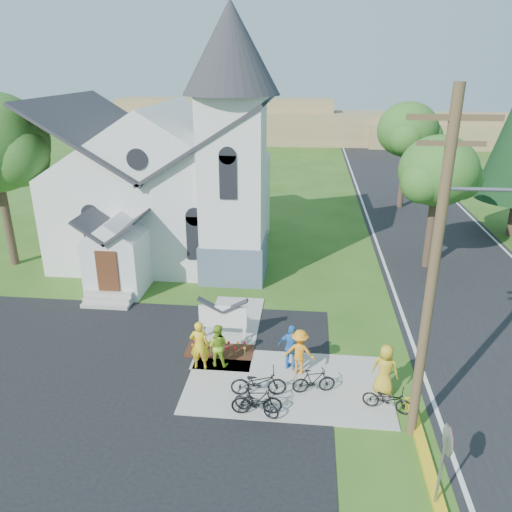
# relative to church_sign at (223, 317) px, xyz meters

# --- Properties ---
(ground) EXTENTS (120.00, 120.00, 0.00)m
(ground) POSITION_rel_church_sign_xyz_m (1.20, -3.20, -1.03)
(ground) COLOR #2D5418
(ground) RESTS_ON ground
(parking_lot) EXTENTS (20.00, 16.00, 0.02)m
(parking_lot) POSITION_rel_church_sign_xyz_m (-5.80, -5.20, -1.02)
(parking_lot) COLOR black
(parking_lot) RESTS_ON ground
(road) EXTENTS (8.00, 90.00, 0.02)m
(road) POSITION_rel_church_sign_xyz_m (11.20, 11.80, -1.02)
(road) COLOR black
(road) RESTS_ON ground
(sidewalk) EXTENTS (7.00, 4.00, 0.05)m
(sidewalk) POSITION_rel_church_sign_xyz_m (2.70, -2.70, -1.00)
(sidewalk) COLOR #ABA59A
(sidewalk) RESTS_ON ground
(church) EXTENTS (12.35, 12.00, 13.00)m
(church) POSITION_rel_church_sign_xyz_m (-4.28, 9.28, 4.22)
(church) COLOR white
(church) RESTS_ON ground
(church_sign) EXTENTS (2.20, 0.40, 1.70)m
(church_sign) POSITION_rel_church_sign_xyz_m (0.00, 0.00, 0.00)
(church_sign) COLOR #ABA59A
(church_sign) RESTS_ON ground
(flower_bed) EXTENTS (2.60, 1.10, 0.07)m
(flower_bed) POSITION_rel_church_sign_xyz_m (0.00, -0.90, -0.99)
(flower_bed) COLOR #381E0F
(flower_bed) RESTS_ON ground
(utility_pole) EXTENTS (3.45, 0.28, 10.00)m
(utility_pole) POSITION_rel_church_sign_xyz_m (6.56, -4.70, 4.38)
(utility_pole) COLOR #4D3B26
(utility_pole) RESTS_ON ground
(stop_sign) EXTENTS (0.11, 0.76, 2.48)m
(stop_sign) POSITION_rel_church_sign_xyz_m (6.63, -7.40, 0.75)
(stop_sign) COLOR gray
(stop_sign) RESTS_ON ground
(tree_road_near) EXTENTS (4.00, 4.00, 7.05)m
(tree_road_near) POSITION_rel_church_sign_xyz_m (9.70, 8.80, 4.18)
(tree_road_near) COLOR #3A281F
(tree_road_near) RESTS_ON ground
(tree_road_mid) EXTENTS (4.40, 4.40, 7.80)m
(tree_road_mid) POSITION_rel_church_sign_xyz_m (10.20, 20.80, 4.75)
(tree_road_mid) COLOR #3A281F
(tree_road_mid) RESTS_ON ground
(distant_hills) EXTENTS (61.00, 10.00, 5.60)m
(distant_hills) POSITION_rel_church_sign_xyz_m (4.56, 53.13, 1.15)
(distant_hills) COLOR olive
(distant_hills) RESTS_ON ground
(cyclist_0) EXTENTS (0.71, 0.49, 1.88)m
(cyclist_0) POSITION_rel_church_sign_xyz_m (-0.50, -2.08, -0.04)
(cyclist_0) COLOR yellow
(cyclist_0) RESTS_ON sidewalk
(bike_0) EXTENTS (1.64, 1.03, 0.81)m
(bike_0) POSITION_rel_church_sign_xyz_m (1.79, -4.40, -0.57)
(bike_0) COLOR black
(bike_0) RESTS_ON sidewalk
(cyclist_1) EXTENTS (0.83, 0.67, 1.63)m
(cyclist_1) POSITION_rel_church_sign_xyz_m (0.10, -1.81, -0.16)
(cyclist_1) COLOR #81B321
(cyclist_1) RESTS_ON sidewalk
(bike_1) EXTENTS (1.65, 0.62, 0.97)m
(bike_1) POSITION_rel_church_sign_xyz_m (1.80, -4.40, -0.49)
(bike_1) COLOR black
(bike_1) RESTS_ON sidewalk
(cyclist_2) EXTENTS (1.11, 0.75, 1.75)m
(cyclist_2) POSITION_rel_church_sign_xyz_m (2.78, -1.79, -0.10)
(cyclist_2) COLOR blue
(cyclist_2) RESTS_ON sidewalk
(bike_2) EXTENTS (1.92, 0.86, 0.97)m
(bike_2) POSITION_rel_church_sign_xyz_m (1.76, -3.42, -0.49)
(bike_2) COLOR black
(bike_2) RESTS_ON sidewalk
(cyclist_3) EXTENTS (1.17, 0.78, 1.68)m
(cyclist_3) POSITION_rel_church_sign_xyz_m (3.07, -1.98, -0.14)
(cyclist_3) COLOR orange
(cyclist_3) RESTS_ON sidewalk
(bike_3) EXTENTS (1.52, 0.72, 0.88)m
(bike_3) POSITION_rel_church_sign_xyz_m (3.58, -3.09, -0.54)
(bike_3) COLOR black
(bike_3) RESTS_ON sidewalk
(cyclist_4) EXTENTS (1.03, 0.85, 1.81)m
(cyclist_4) POSITION_rel_church_sign_xyz_m (5.90, -2.87, -0.07)
(cyclist_4) COLOR gold
(cyclist_4) RESTS_ON sidewalk
(bike_4) EXTENTS (1.67, 0.97, 0.83)m
(bike_4) POSITION_rel_church_sign_xyz_m (5.90, -3.79, -0.56)
(bike_4) COLOR black
(bike_4) RESTS_ON sidewalk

